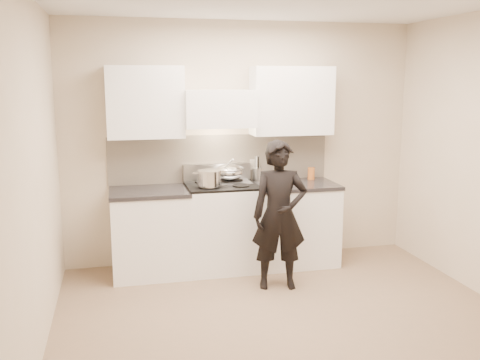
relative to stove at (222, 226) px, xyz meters
name	(u,v)px	position (x,y,z in m)	size (l,w,h in m)	color
ground_plane	(288,320)	(0.30, -1.42, -0.47)	(4.00, 4.00, 0.00)	#856A50
room_shell	(272,133)	(0.24, -1.05, 1.12)	(4.04, 3.54, 2.70)	beige
stove	(222,226)	(0.00, 0.00, 0.00)	(0.76, 0.65, 0.96)	white
counter_right	(294,223)	(0.83, 0.00, -0.01)	(0.92, 0.67, 0.92)	white
counter_left	(150,232)	(-0.78, 0.00, -0.01)	(0.82, 0.67, 0.92)	white
wok	(229,172)	(0.11, 0.14, 0.58)	(0.34, 0.42, 0.28)	silver
stock_pot	(209,178)	(-0.16, -0.13, 0.57)	(0.36, 0.27, 0.17)	silver
utensil_crock	(257,174)	(0.45, 0.20, 0.53)	(0.11, 0.11, 0.29)	#A9A9A9
spice_jar	(275,176)	(0.67, 0.23, 0.49)	(0.04, 0.04, 0.08)	orange
oil_glass	(311,173)	(1.09, 0.18, 0.51)	(0.08, 0.08, 0.14)	#C46727
person	(279,215)	(0.45, -0.67, 0.27)	(0.54, 0.36, 1.48)	black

